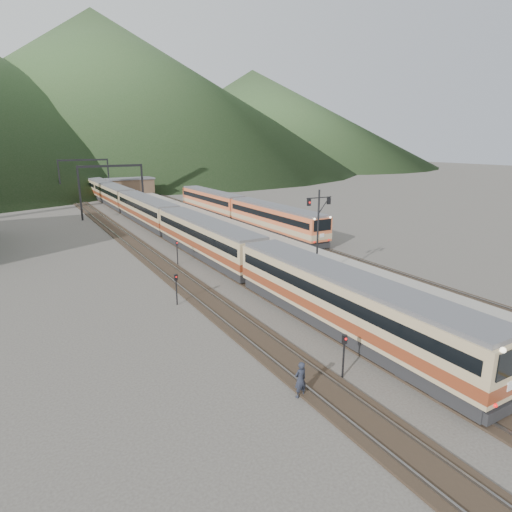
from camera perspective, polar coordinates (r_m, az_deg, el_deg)
ground at (r=23.60m, az=21.25°, el=-14.72°), size 400.00×400.00×0.00m
track_main at (r=56.01m, az=-12.19°, el=3.09°), size 2.60×200.00×0.23m
track_far at (r=54.73m, az=-17.16°, el=2.48°), size 2.60×200.00×0.23m
track_second at (r=60.44m, az=-1.78°, el=4.28°), size 2.60×200.00×0.23m
platform at (r=56.04m, az=-6.12°, el=3.80°), size 8.00×100.00×1.00m
gantry_near at (r=68.92m, az=-18.71°, el=9.46°), size 9.55×0.25×8.00m
gantry_far at (r=93.48m, az=-21.95°, el=10.43°), size 9.55×0.25×8.00m
station_shed at (r=93.40m, az=-16.40°, el=9.03°), size 9.40×4.40×3.10m
hill_b at (r=248.12m, az=-20.42°, el=20.17°), size 220.00×220.00×75.00m
hill_c at (r=256.21m, az=-0.48°, el=18.05°), size 160.00×160.00×50.00m
main_train at (r=62.36m, az=-14.35°, el=6.00°), size 2.99×102.51×3.65m
second_train at (r=61.04m, az=-2.26°, el=6.12°), size 2.73×37.27×3.34m
signal_mast at (r=32.77m, az=8.28°, el=4.11°), size 2.20×0.29×6.87m
short_signal_a at (r=21.75m, az=11.64°, el=-12.20°), size 0.26×0.21×2.27m
short_signal_b at (r=41.07m, az=-10.48°, el=0.89°), size 0.27×0.23×2.27m
short_signal_c at (r=30.85m, az=-10.59°, el=-3.85°), size 0.24×0.19×2.27m
worker at (r=20.23m, az=5.94°, el=-16.08°), size 0.66×0.45×1.75m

